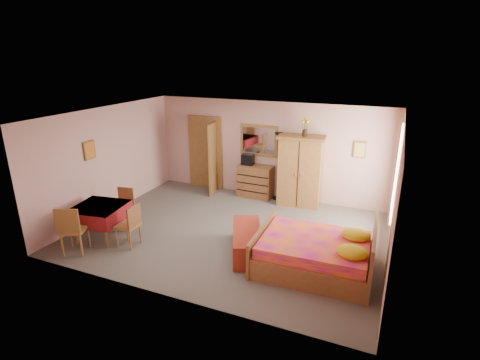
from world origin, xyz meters
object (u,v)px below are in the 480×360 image
at_px(stereo, 248,159).
at_px(chair_north, 123,207).
at_px(sunflower_vase, 305,127).
at_px(bench, 247,241).
at_px(chair_south, 74,229).
at_px(wall_mirror, 259,140).
at_px(dining_table, 101,222).
at_px(chair_west, 74,210).
at_px(wardrobe, 300,171).
at_px(chair_east, 128,225).
at_px(bed, 314,245).
at_px(floor_lamp, 278,167).
at_px(chest_of_drawers, 256,181).

distance_m(stereo, chair_north, 3.51).
bearing_deg(sunflower_vase, bench, -97.72).
bearing_deg(chair_south, wall_mirror, 41.78).
relative_size(dining_table, chair_west, 1.01).
height_order(chair_south, chair_north, chair_south).
relative_size(wall_mirror, sunflower_vase, 2.39).
distance_m(wardrobe, chair_west, 5.43).
bearing_deg(chair_south, chair_east, 16.64).
xyz_separation_m(bed, chair_south, (-4.50, -1.25, 0.02)).
bearing_deg(stereo, floor_lamp, 4.54).
relative_size(chest_of_drawers, bench, 0.65).
bearing_deg(chair_east, chair_west, 85.90).
distance_m(sunflower_vase, chair_west, 5.69).
bearing_deg(chair_east, chair_south, 127.46).
xyz_separation_m(wall_mirror, chair_south, (-2.22, -4.46, -1.04)).
bearing_deg(sunflower_vase, floor_lamp, 167.06).
bearing_deg(chair_north, chair_south, 77.76).
bearing_deg(bench, chair_east, -163.91).
bearing_deg(floor_lamp, chair_west, -134.52).
bearing_deg(bench, chair_north, 178.66).
relative_size(chair_north, chair_west, 0.86).
relative_size(wardrobe, chair_north, 2.15).
xyz_separation_m(chair_south, chair_east, (0.79, 0.63, -0.05)).
height_order(sunflower_vase, bench, sunflower_vase).
xyz_separation_m(chest_of_drawers, sunflower_vase, (1.32, -0.10, 1.61)).
relative_size(bed, chair_north, 2.45).
bearing_deg(bed, chair_east, -172.37).
relative_size(wardrobe, bed, 0.88).
height_order(chair_north, chair_west, chair_west).
distance_m(wall_mirror, sunflower_vase, 1.44).
xyz_separation_m(wall_mirror, wardrobe, (1.24, -0.31, -0.63)).
bearing_deg(bench, stereo, 111.61).
xyz_separation_m(dining_table, chair_west, (-0.76, 0.03, 0.13)).
xyz_separation_m(stereo, wardrobe, (1.48, -0.10, -0.12)).
bearing_deg(bench, chair_south, -157.43).
relative_size(floor_lamp, bed, 0.88).
bearing_deg(wall_mirror, chest_of_drawers, -89.42).
relative_size(wardrobe, bench, 1.26).
relative_size(wall_mirror, wardrobe, 0.58).
bearing_deg(bench, chest_of_drawers, 107.56).
distance_m(floor_lamp, chair_south, 5.17).
distance_m(wall_mirror, chair_south, 5.09).
distance_m(wall_mirror, wardrobe, 1.43).
relative_size(wall_mirror, bench, 0.73).
bearing_deg(wall_mirror, bench, -72.96).
distance_m(chest_of_drawers, bench, 3.09).
xyz_separation_m(wall_mirror, chair_west, (-2.94, -3.74, -1.05)).
bearing_deg(dining_table, chair_north, 88.09).
distance_m(chest_of_drawers, stereo, 0.64).
bearing_deg(chair_west, wall_mirror, 120.13).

